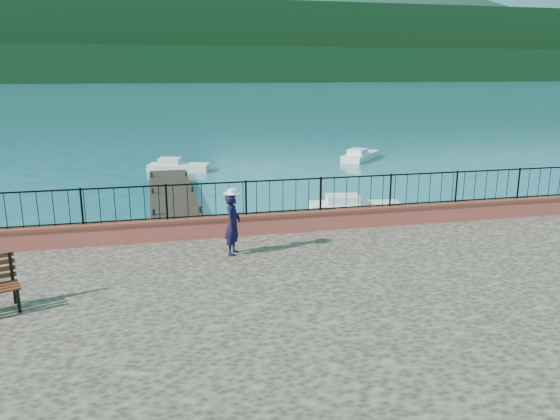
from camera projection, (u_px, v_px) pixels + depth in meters
name	position (u px, v px, depth m)	size (l,w,h in m)	color
ground	(288.00, 329.00, 12.51)	(2000.00, 2000.00, 0.00)	#19596B
parapet	(257.00, 224.00, 15.63)	(28.00, 0.46, 0.58)	#BB4D43
railing	(256.00, 198.00, 15.44)	(27.00, 0.05, 0.95)	black
dock	(174.00, 206.00, 23.34)	(2.00, 16.00, 0.30)	#2D231C
far_forest	(151.00, 65.00, 293.10)	(900.00, 60.00, 18.00)	black
foothills	(149.00, 45.00, 346.44)	(900.00, 120.00, 44.00)	black
companion_hill	(358.00, 77.00, 589.76)	(448.00, 384.00, 180.00)	#142D23
person	(233.00, 224.00, 13.74)	(0.58, 0.38, 1.58)	black
hat	(232.00, 191.00, 13.53)	(0.44, 0.44, 0.12)	silver
boat_1	(356.00, 204.00, 22.57)	(3.75, 1.30, 0.80)	silver
boat_4	(179.00, 164.00, 32.16)	(3.49, 1.30, 0.80)	silver
boat_5	(361.00, 153.00, 36.43)	(4.04, 1.30, 0.80)	silver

